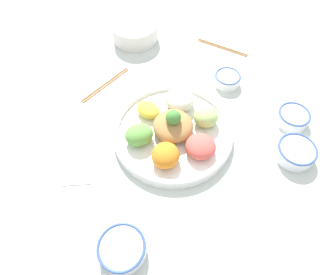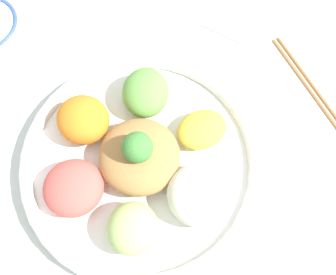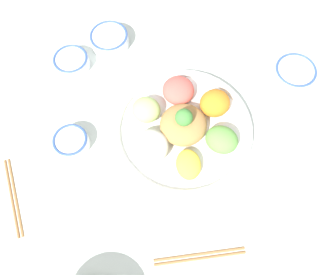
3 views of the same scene
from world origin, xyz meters
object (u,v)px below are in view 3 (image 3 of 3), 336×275
Objects in this scene: serving_spoon_extra at (274,201)px; salad_platter at (182,127)px; sauce_bowl_red at (294,73)px; rice_bowl_blue at (72,62)px; chopsticks_pair_far at (200,256)px; sauce_bowl_dark at (71,142)px; chopsticks_pair_near at (13,197)px; rice_bowl_plain at (110,39)px; serving_spoon_main at (288,143)px.

salad_platter is at bearing -80.12° from serving_spoon_extra.
sauce_bowl_red is 1.16× the size of rice_bowl_blue.
chopsticks_pair_far is (0.37, -0.54, -0.02)m from rice_bowl_blue.
sauce_bowl_dark is 0.44m from chopsticks_pair_far.
rice_bowl_blue is (-0.33, 0.22, -0.01)m from salad_platter.
chopsticks_pair_far is 1.84× the size of serving_spoon_extra.
serving_spoon_extra is (0.19, 0.13, -0.00)m from chopsticks_pair_far.
salad_platter is 0.47m from chopsticks_pair_near.
chopsticks_pair_near reaches higher than serving_spoon_extra.
chopsticks_pair_near is (-0.14, -0.15, -0.02)m from sauce_bowl_dark.
rice_bowl_blue is 0.42m from chopsticks_pair_near.
rice_bowl_plain reaches higher than serving_spoon_extra.
sauce_bowl_dark is at bearing 131.89° from chopsticks_pair_far.
salad_platter is 0.37m from rice_bowl_plain.
salad_platter is at bearing -151.39° from sauce_bowl_red.
chopsticks_pair_near is 1.71× the size of serving_spoon_extra.
chopsticks_pair_far is at bearing -40.27° from sauce_bowl_dark.
chopsticks_pair_near is at bearing -113.58° from rice_bowl_plain.
sauce_bowl_dark is 0.45× the size of chopsticks_pair_near.
sauce_bowl_red is 0.66m from rice_bowl_blue.
sauce_bowl_dark reaches higher than serving_spoon_main.
chopsticks_pair_near is at bearing 155.66° from chopsticks_pair_far.
rice_bowl_blue is at bearing 144.75° from chopsticks_pair_near.
chopsticks_pair_near is (-0.11, -0.40, -0.02)m from rice_bowl_blue.
serving_spoon_extra is at bearing 26.69° from chopsticks_pair_far.
sauce_bowl_dark is 0.20m from chopsticks_pair_near.
rice_bowl_blue reaches higher than serving_spoon_main.
serving_spoon_main is (0.72, 0.15, -0.00)m from chopsticks_pair_near.
rice_bowl_plain reaches higher than rice_bowl_blue.
serving_spoon_extra is (0.53, -0.15, -0.02)m from sauce_bowl_dark.
rice_bowl_blue reaches higher than chopsticks_pair_near.
rice_bowl_blue is 0.85× the size of serving_spoon_extra.
salad_platter reaches higher than serving_spoon_main.
chopsticks_pair_far is 0.39m from serving_spoon_main.
serving_spoon_extra is (0.23, -0.19, -0.03)m from salad_platter.
rice_bowl_blue is 0.46× the size of chopsticks_pair_far.
salad_platter is 0.30m from sauce_bowl_dark.
rice_bowl_blue is 0.50× the size of chopsticks_pair_near.
sauce_bowl_dark is (-0.63, -0.22, -0.00)m from sauce_bowl_red.
chopsticks_pair_near is (-0.76, -0.37, -0.02)m from sauce_bowl_red.
sauce_bowl_red is (0.33, 0.18, -0.00)m from salad_platter.
salad_platter reaches higher than sauce_bowl_dark.
salad_platter is 0.30m from serving_spoon_extra.
serving_spoon_main is at bearing -22.00° from rice_bowl_blue.
sauce_bowl_dark reaches higher than chopsticks_pair_far.
chopsticks_pair_near is 1.81× the size of serving_spoon_main.
sauce_bowl_dark is 0.55m from serving_spoon_extra.
sauce_bowl_dark is 0.42× the size of chopsticks_pair_far.
rice_bowl_plain reaches higher than chopsticks_pair_near.
sauce_bowl_red reaches higher than serving_spoon_extra.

